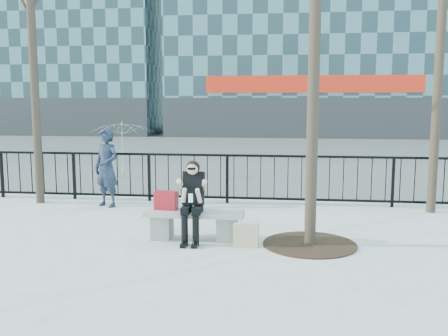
# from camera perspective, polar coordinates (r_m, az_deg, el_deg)

# --- Properties ---
(ground) EXTENTS (120.00, 120.00, 0.00)m
(ground) POSITION_cam_1_polar(r_m,az_deg,el_deg) (8.44, -3.40, -8.12)
(ground) COLOR #A3A39E
(ground) RESTS_ON ground
(street_surface) EXTENTS (60.00, 23.00, 0.01)m
(street_surface) POSITION_cam_1_polar(r_m,az_deg,el_deg) (23.14, 3.36, 2.11)
(street_surface) COLOR #474747
(street_surface) RESTS_ON ground
(railing) EXTENTS (14.00, 0.06, 1.10)m
(railing) POSITION_cam_1_polar(r_m,az_deg,el_deg) (11.21, -0.64, -1.20)
(railing) COLOR black
(railing) RESTS_ON ground
(tree_grate) EXTENTS (1.50, 1.50, 0.02)m
(tree_grate) POSITION_cam_1_polar(r_m,az_deg,el_deg) (8.21, 9.76, -8.58)
(tree_grate) COLOR black
(tree_grate) RESTS_ON ground
(bench_main) EXTENTS (1.65, 0.46, 0.49)m
(bench_main) POSITION_cam_1_polar(r_m,az_deg,el_deg) (8.36, -3.42, -6.14)
(bench_main) COLOR slate
(bench_main) RESTS_ON ground
(seated_woman) EXTENTS (0.50, 0.64, 1.34)m
(seated_woman) POSITION_cam_1_polar(r_m,az_deg,el_deg) (8.12, -3.65, -3.88)
(seated_woman) COLOR black
(seated_woman) RESTS_ON ground
(handbag) EXTENTS (0.40, 0.23, 0.31)m
(handbag) POSITION_cam_1_polar(r_m,az_deg,el_deg) (8.40, -6.63, -3.70)
(handbag) COLOR maroon
(handbag) RESTS_ON bench_main
(shopping_bag) EXTENTS (0.40, 0.16, 0.38)m
(shopping_bag) POSITION_cam_1_polar(r_m,az_deg,el_deg) (7.97, 2.54, -7.66)
(shopping_bag) COLOR beige
(shopping_bag) RESTS_ON ground
(standing_man) EXTENTS (0.73, 0.62, 1.70)m
(standing_man) POSITION_cam_1_polar(r_m,az_deg,el_deg) (11.07, -13.25, 0.03)
(standing_man) COLOR black
(standing_man) RESTS_ON ground
(vendor_umbrella) EXTENTS (2.27, 2.30, 1.69)m
(vendor_umbrella) POSITION_cam_1_polar(r_m,az_deg,el_deg) (15.03, -11.54, 2.09)
(vendor_umbrella) COLOR yellow
(vendor_umbrella) RESTS_ON ground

